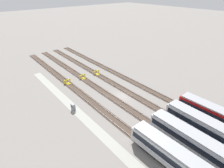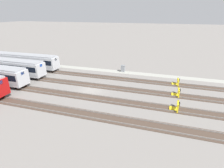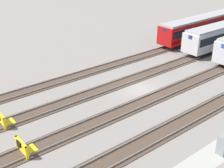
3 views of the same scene
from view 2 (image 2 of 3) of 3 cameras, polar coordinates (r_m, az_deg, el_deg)
ground_plane at (r=31.59m, az=-6.85°, el=-2.22°), size 400.00×400.00×0.00m
service_walkway at (r=41.94m, az=-0.45°, el=4.29°), size 54.00×2.00×0.01m
rail_track_nearest at (r=37.94m, az=-2.45°, el=2.32°), size 90.00×2.24×0.21m
rail_track_near_inner at (r=33.65m, az=-5.20°, el=-0.47°), size 90.00×2.24×0.21m
rail_track_middle at (r=29.56m, az=-8.75°, el=-4.06°), size 90.00×2.24×0.21m
rail_track_far_inner at (r=25.77m, az=-13.43°, el=-8.72°), size 90.00×2.24×0.21m
subway_car_front_row_right_inner at (r=48.20m, az=-26.80°, el=6.80°), size 18.03×3.04×3.70m
subway_car_back_row_centre at (r=44.85m, az=-31.03°, el=4.95°), size 18.02×2.98×3.70m
bumper_stop_nearest_track at (r=35.99m, az=20.33°, el=0.52°), size 1.36×2.00×1.22m
bumper_stop_near_inner_track at (r=31.43m, az=20.45°, el=-2.68°), size 1.35×2.00×1.22m
bumper_stop_middle_track at (r=26.98m, az=20.13°, el=-6.91°), size 1.38×2.01×1.22m
electrical_cabinet at (r=41.27m, az=3.59°, el=5.10°), size 0.90×0.73×1.60m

